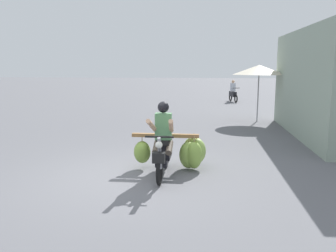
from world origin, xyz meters
The scene contains 4 objects.
ground_plane centered at (0.00, 0.00, 0.00)m, with size 120.00×120.00×0.00m, color slate.
motorbike_main_loaded centered at (0.95, 0.57, 0.50)m, with size 1.68×1.87×1.58m.
motorbike_distant_ahead_left centered at (3.33, 15.99, 0.57)m, with size 0.62×1.59×1.40m.
market_umbrella_near_shop centered at (3.72, 7.82, 2.15)m, with size 2.13×2.13×2.35m.
Camera 1 is at (1.55, -6.89, 2.32)m, focal length 37.21 mm.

